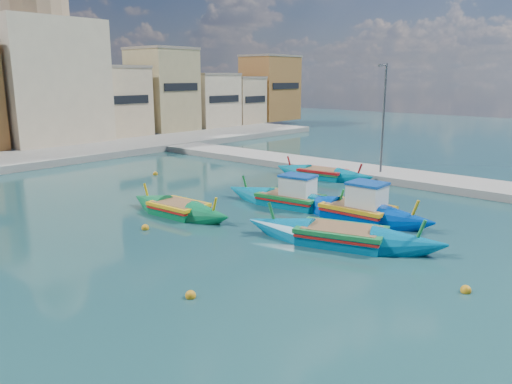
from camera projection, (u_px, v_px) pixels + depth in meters
ground at (306, 269)px, 18.93m from camera, size 160.00×160.00×0.00m
east_quay at (469, 186)px, 32.09m from camera, size 4.00×70.00×0.50m
north_townhouses at (13, 99)px, 47.89m from camera, size 83.20×7.87×10.19m
church_block at (40, 63)px, 49.96m from camera, size 10.00×10.00×19.10m
quay_street_lamp at (383, 118)px, 34.59m from camera, size 1.18×0.16×8.00m
luzzu_turquoise_cabin at (291, 200)px, 28.16m from camera, size 2.93×8.93×2.82m
luzzu_blue_cabin at (358, 212)px, 25.57m from camera, size 2.21×8.53×3.01m
luzzu_cyan_mid at (322, 175)px, 35.80m from camera, size 2.68×8.08×2.35m
luzzu_green at (179, 210)px, 26.36m from camera, size 2.21×7.40×2.31m
luzzu_blue_south at (341, 238)px, 21.76m from camera, size 4.65×9.44×2.66m
mooring_buoys at (219, 224)px, 24.44m from camera, size 22.41×24.92×0.36m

